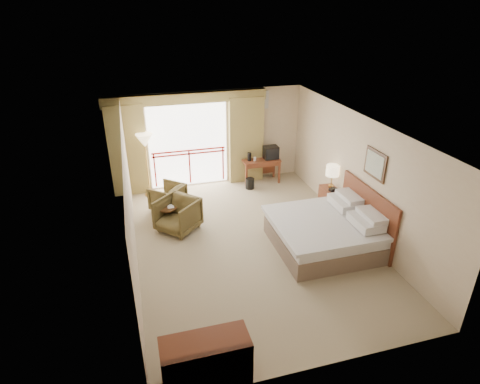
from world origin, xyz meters
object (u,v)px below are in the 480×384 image
object	(u,v)px
nightstand	(330,200)
floor_lamp	(145,143)
bed	(326,232)
armchair_far	(169,209)
table_lamp	(333,171)
dresser	(206,363)
armchair_near	(179,229)
tv	(271,153)
side_table	(168,213)
desk	(260,164)
wastebasket	(250,183)

from	to	relation	value
nightstand	floor_lamp	size ratio (longest dim) A/B	0.37
bed	armchair_far	size ratio (longest dim) A/B	2.80
table_lamp	dresser	size ratio (longest dim) A/B	0.47
nightstand	armchair_near	world-z (taller)	nightstand
bed	armchair_far	bearing A→B (deg)	139.23
tv	armchair_near	bearing A→B (deg)	-136.52
armchair_near	dresser	bearing A→B (deg)	-46.04
side_table	armchair_near	bearing A→B (deg)	-52.55
side_table	floor_lamp	distance (m)	2.19
desk	tv	distance (m)	0.46
armchair_near	floor_lamp	world-z (taller)	floor_lamp
armchair_far	floor_lamp	bearing A→B (deg)	-116.13
nightstand	armchair_far	size ratio (longest dim) A/B	0.87
wastebasket	desk	bearing A→B (deg)	42.77
nightstand	bed	bearing A→B (deg)	-116.73
wastebasket	armchair_far	distance (m)	2.49
armchair_near	side_table	distance (m)	0.47
table_lamp	desk	distance (m)	2.55
armchair_far	armchair_near	world-z (taller)	armchair_near
nightstand	side_table	bearing A→B (deg)	178.43
desk	floor_lamp	world-z (taller)	floor_lamp
table_lamp	side_table	bearing A→B (deg)	175.03
tv	wastebasket	distance (m)	1.10
desk	tv	world-z (taller)	tv
armchair_near	tv	bearing A→B (deg)	80.90
bed	table_lamp	bearing A→B (deg)	60.02
side_table	dresser	bearing A→B (deg)	-89.97
tv	side_table	size ratio (longest dim) A/B	0.84
armchair_far	bed	bearing A→B (deg)	91.61
tv	floor_lamp	world-z (taller)	floor_lamp
armchair_near	floor_lamp	xyz separation A→B (m)	(-0.50, 2.08, 1.51)
wastebasket	tv	bearing A→B (deg)	25.42
desk	dresser	world-z (taller)	dresser
tv	armchair_far	distance (m)	3.41
tv	side_table	world-z (taller)	tv
desk	side_table	world-z (taller)	desk
floor_lamp	nightstand	bearing A→B (deg)	-27.00
desk	side_table	distance (m)	3.47
side_table	floor_lamp	world-z (taller)	floor_lamp
armchair_far	desk	bearing A→B (deg)	152.48
bed	desk	world-z (taller)	bed
wastebasket	side_table	xyz separation A→B (m)	(-2.49, -1.46, 0.18)
armchair_near	table_lamp	bearing A→B (deg)	45.21
floor_lamp	desk	bearing A→B (deg)	0.71
dresser	armchair_near	bearing A→B (deg)	91.53
wastebasket	armchair_near	world-z (taller)	armchair_near
table_lamp	armchair_near	distance (m)	4.02
armchair_near	floor_lamp	bearing A→B (deg)	150.16
table_lamp	tv	distance (m)	2.32
armchair_far	floor_lamp	world-z (taller)	floor_lamp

